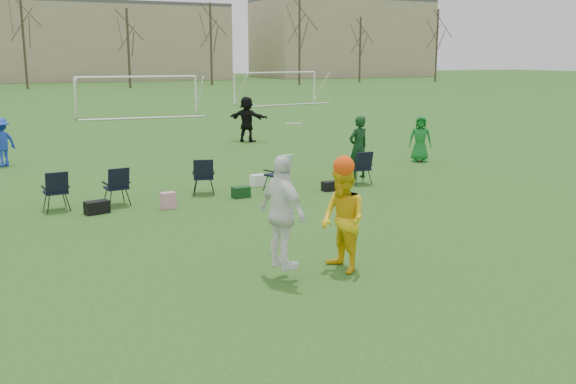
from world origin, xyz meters
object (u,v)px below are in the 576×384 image
fielder_green_far (420,139)px  center_contest (316,216)px  fielder_blue (1,142)px  goal_mid (137,85)px  fielder_black (247,119)px  goal_right (276,79)px

fielder_green_far → center_contest: (-8.87, -9.08, 0.23)m
fielder_blue → goal_mid: size_ratio=0.22×
fielder_green_far → fielder_black: fielder_black is taller
fielder_black → fielder_blue: bearing=64.2°
fielder_black → goal_mid: (-1.65, 14.08, 0.95)m
center_contest → goal_right: (15.69, 36.72, 0.89)m
fielder_green_far → goal_right: bearing=111.3°
fielder_green_far → goal_mid: bearing=138.6°
center_contest → goal_right: size_ratio=0.36×
goal_right → center_contest: bearing=-121.1°
fielder_black → goal_right: (10.35, 20.08, 0.95)m
fielder_black → goal_right: 22.61m
fielder_green_far → goal_mid: size_ratio=0.22×
center_contest → goal_right: bearing=66.9°
fielder_blue → goal_right: (20.14, 22.54, 1.10)m
fielder_blue → fielder_green_far: size_ratio=1.02×
fielder_black → goal_mid: goal_mid is taller
fielder_blue → goal_mid: 18.47m
fielder_blue → goal_mid: goal_mid is taller
center_contest → goal_right: center_contest is taller
fielder_blue → goal_right: bearing=-167.9°
goal_mid → fielder_blue: bearing=-112.2°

